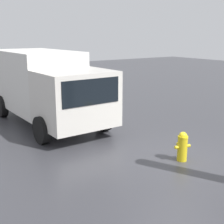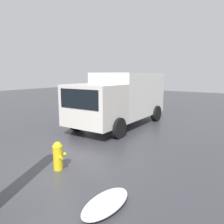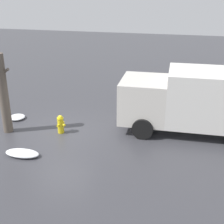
% 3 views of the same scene
% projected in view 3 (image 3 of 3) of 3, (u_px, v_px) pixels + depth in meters
% --- Properties ---
extents(ground_plane, '(60.00, 60.00, 0.00)m').
position_uv_depth(ground_plane, '(61.00, 133.00, 13.87)').
color(ground_plane, '#38383D').
extents(fire_hydrant, '(0.39, 0.48, 0.83)m').
position_uv_depth(fire_hydrant, '(61.00, 124.00, 13.70)').
color(fire_hydrant, yellow).
rests_on(fire_hydrant, ground_plane).
extents(tree_trunk, '(0.62, 0.41, 3.52)m').
position_uv_depth(tree_trunk, '(3.00, 94.00, 13.32)').
color(tree_trunk, brown).
rests_on(tree_trunk, ground_plane).
extents(delivery_truck, '(6.45, 2.76, 2.79)m').
position_uv_depth(delivery_truck, '(198.00, 99.00, 13.43)').
color(delivery_truck, beige).
rests_on(delivery_truck, ground_plane).
extents(snow_pile_by_hydrant, '(1.37, 0.64, 0.22)m').
position_uv_depth(snow_pile_by_hydrant, '(22.00, 153.00, 11.97)').
color(snow_pile_by_hydrant, white).
rests_on(snow_pile_by_hydrant, ground_plane).
extents(snow_pile_curbside, '(0.77, 0.78, 0.18)m').
position_uv_depth(snow_pile_curbside, '(17.00, 117.00, 15.24)').
color(snow_pile_curbside, white).
rests_on(snow_pile_curbside, ground_plane).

